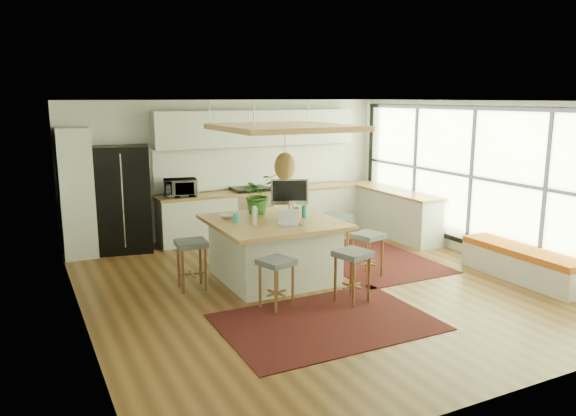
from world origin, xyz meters
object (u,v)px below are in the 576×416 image
stool_right_front (368,255)px  monitor (290,197)px  laptop (290,217)px  island_plant (258,198)px  island (274,250)px  stool_near_left (276,283)px  fridge (123,201)px  stool_right_back (333,239)px  stool_near_right (352,277)px  stool_left_side (192,265)px  microwave (180,186)px

stool_right_front → monitor: (-0.91, 0.88, 0.83)m
laptop → island_plant: (-0.07, 1.01, 0.12)m
island → island_plant: bearing=90.5°
island → stool_right_front: size_ratio=2.66×
stool_near_left → monitor: (0.92, 1.44, 0.83)m
fridge → stool_near_left: bearing=-61.0°
stool_near_left → stool_right_back: stool_right_back is taller
stool_near_right → stool_left_side: 2.33m
stool_right_front → laptop: 1.47m
stool_left_side → island_plant: island_plant is taller
island → microwave: microwave is taller
stool_right_front → stool_right_back: stool_right_back is taller
stool_near_left → island: bearing=66.6°
island → stool_near_right: 1.47m
stool_near_right → island: bearing=111.9°
monitor → microwave: (-1.13, 2.31, -0.06)m
fridge → stool_right_front: (3.08, -3.23, -0.57)m
stool_near_right → microwave: size_ratio=1.21×
stool_right_back → microwave: size_ratio=1.33×
stool_right_back → laptop: laptop is taller
fridge → laptop: (1.79, -3.11, 0.12)m
fridge → stool_left_side: 2.65m
monitor → stool_near_left: bearing=-99.3°
microwave → fridge: bearing=-172.3°
stool_right_front → stool_right_back: bearing=89.5°
monitor → stool_near_right: bearing=-63.0°
stool_left_side → monitor: 1.90m
monitor → microwave: monitor is taller
microwave → island_plant: size_ratio=0.95×
fridge → stool_right_back: size_ratio=2.42×
fridge → microwave: fridge is taller
stool_left_side → microwave: (0.56, 2.51, 0.77)m
stool_right_front → monitor: bearing=135.8°
stool_near_left → stool_right_back: bearing=41.1°
stool_near_left → stool_left_side: (-0.77, 1.24, 0.00)m
laptop → stool_right_back: bearing=46.5°
laptop → monitor: size_ratio=0.55×
stool_near_left → stool_left_side: bearing=122.0°
stool_near_left → stool_left_side: stool_left_side is taller
stool_near_left → island_plant: island_plant is taller
fridge → stool_left_side: fridge is taller
laptop → island_plant: 1.02m
island → stool_right_back: (1.36, 0.49, -0.11)m
fridge → stool_right_back: (3.09, -2.18, -0.57)m
island → microwave: (-0.69, 2.63, 0.66)m
stool_near_left → stool_right_front: (1.83, 0.56, 0.00)m
stool_right_front → stool_near_right: bearing=-135.2°
stool_right_back → island_plant: bearing=176.5°
stool_near_right → stool_right_back: stool_right_back is taller
stool_right_back → stool_left_side: size_ratio=1.09×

